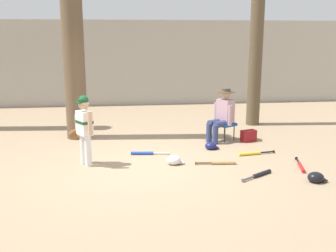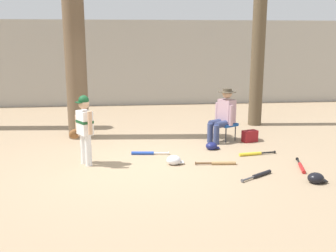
{
  "view_description": "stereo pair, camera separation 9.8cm",
  "coord_description": "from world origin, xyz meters",
  "px_view_note": "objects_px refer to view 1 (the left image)",
  "views": [
    {
      "loc": [
        -0.26,
        -6.94,
        2.33
      ],
      "look_at": [
        0.59,
        -0.04,
        0.75
      ],
      "focal_mm": 42.06,
      "sensor_mm": 36.0,
      "label": 1
    },
    {
      "loc": [
        -0.16,
        -6.95,
        2.33
      ],
      "look_at": [
        0.59,
        -0.04,
        0.75
      ],
      "focal_mm": 42.06,
      "sensor_mm": 36.0,
      "label": 2
    }
  ],
  "objects_px": {
    "seated_spectator": "(222,113)",
    "bat_wood_tan": "(220,163)",
    "young_ballplayer": "(84,126)",
    "batting_helmet_black": "(316,177)",
    "batting_helmet_navy": "(211,146)",
    "folding_stool": "(225,125)",
    "handbag_beside_stool": "(249,136)",
    "batting_helmet_white": "(174,160)",
    "tree_near_player": "(72,29)",
    "bat_yellow_trainer": "(252,153)",
    "bat_blue_youth": "(145,153)",
    "bat_red_barrel": "(301,166)",
    "tree_behind_spectator": "(256,56)",
    "bat_black_composite": "(260,174)"
  },
  "relations": [
    {
      "from": "tree_behind_spectator",
      "to": "batting_helmet_navy",
      "type": "xyz_separation_m",
      "value": [
        -1.67,
        -2.24,
        -1.77
      ]
    },
    {
      "from": "bat_red_barrel",
      "to": "handbag_beside_stool",
      "type": "bearing_deg",
      "value": 100.31
    },
    {
      "from": "batting_helmet_navy",
      "to": "batting_helmet_black",
      "type": "bearing_deg",
      "value": -58.79
    },
    {
      "from": "young_ballplayer",
      "to": "bat_black_composite",
      "type": "distance_m",
      "value": 3.25
    },
    {
      "from": "handbag_beside_stool",
      "to": "bat_wood_tan",
      "type": "bearing_deg",
      "value": -124.23
    },
    {
      "from": "young_ballplayer",
      "to": "handbag_beside_stool",
      "type": "height_order",
      "value": "young_ballplayer"
    },
    {
      "from": "batting_helmet_black",
      "to": "bat_red_barrel",
      "type": "bearing_deg",
      "value": 84.01
    },
    {
      "from": "bat_red_barrel",
      "to": "batting_helmet_white",
      "type": "height_order",
      "value": "batting_helmet_white"
    },
    {
      "from": "young_ballplayer",
      "to": "bat_red_barrel",
      "type": "relative_size",
      "value": 1.68
    },
    {
      "from": "handbag_beside_stool",
      "to": "bat_wood_tan",
      "type": "xyz_separation_m",
      "value": [
        -1.05,
        -1.54,
        -0.1
      ]
    },
    {
      "from": "bat_black_composite",
      "to": "bat_wood_tan",
      "type": "bearing_deg",
      "value": 126.37
    },
    {
      "from": "handbag_beside_stool",
      "to": "bat_wood_tan",
      "type": "distance_m",
      "value": 1.87
    },
    {
      "from": "seated_spectator",
      "to": "batting_helmet_navy",
      "type": "bearing_deg",
      "value": -121.62
    },
    {
      "from": "young_ballplayer",
      "to": "bat_yellow_trainer",
      "type": "bearing_deg",
      "value": 3.93
    },
    {
      "from": "tree_behind_spectator",
      "to": "young_ballplayer",
      "type": "xyz_separation_m",
      "value": [
        -4.23,
        -2.98,
        -1.1
      ]
    },
    {
      "from": "folding_stool",
      "to": "batting_helmet_white",
      "type": "distance_m",
      "value": 2.14
    },
    {
      "from": "bat_wood_tan",
      "to": "bat_yellow_trainer",
      "type": "bearing_deg",
      "value": 32.79
    },
    {
      "from": "young_ballplayer",
      "to": "batting_helmet_navy",
      "type": "xyz_separation_m",
      "value": [
        2.55,
        0.73,
        -0.67
      ]
    },
    {
      "from": "young_ballplayer",
      "to": "bat_blue_youth",
      "type": "bearing_deg",
      "value": 23.85
    },
    {
      "from": "bat_blue_youth",
      "to": "young_ballplayer",
      "type": "bearing_deg",
      "value": -156.15
    },
    {
      "from": "bat_blue_youth",
      "to": "batting_helmet_navy",
      "type": "distance_m",
      "value": 1.43
    },
    {
      "from": "bat_red_barrel",
      "to": "bat_wood_tan",
      "type": "relative_size",
      "value": 1.02
    },
    {
      "from": "seated_spectator",
      "to": "bat_wood_tan",
      "type": "bearing_deg",
      "value": -105.24
    },
    {
      "from": "tree_behind_spectator",
      "to": "bat_yellow_trainer",
      "type": "xyz_separation_m",
      "value": [
        -0.93,
        -2.75,
        -1.81
      ]
    },
    {
      "from": "tree_near_player",
      "to": "bat_red_barrel",
      "type": "xyz_separation_m",
      "value": [
        4.24,
        -2.75,
        -2.46
      ]
    },
    {
      "from": "bat_red_barrel",
      "to": "tree_behind_spectator",
      "type": "bearing_deg",
      "value": 84.84
    },
    {
      "from": "folding_stool",
      "to": "handbag_beside_stool",
      "type": "bearing_deg",
      "value": -18.39
    },
    {
      "from": "young_ballplayer",
      "to": "batting_helmet_navy",
      "type": "height_order",
      "value": "young_ballplayer"
    },
    {
      "from": "folding_stool",
      "to": "bat_blue_youth",
      "type": "height_order",
      "value": "folding_stool"
    },
    {
      "from": "bat_red_barrel",
      "to": "batting_helmet_white",
      "type": "relative_size",
      "value": 2.42
    },
    {
      "from": "seated_spectator",
      "to": "handbag_beside_stool",
      "type": "xyz_separation_m",
      "value": [
        0.6,
        -0.12,
        -0.51
      ]
    },
    {
      "from": "tree_near_player",
      "to": "bat_red_barrel",
      "type": "height_order",
      "value": "tree_near_player"
    },
    {
      "from": "seated_spectator",
      "to": "bat_wood_tan",
      "type": "height_order",
      "value": "seated_spectator"
    },
    {
      "from": "seated_spectator",
      "to": "bat_red_barrel",
      "type": "bearing_deg",
      "value": -65.13
    },
    {
      "from": "bat_blue_youth",
      "to": "batting_helmet_navy",
      "type": "relative_size",
      "value": 2.62
    },
    {
      "from": "bat_yellow_trainer",
      "to": "batting_helmet_black",
      "type": "bearing_deg",
      "value": -71.53
    },
    {
      "from": "folding_stool",
      "to": "seated_spectator",
      "type": "height_order",
      "value": "seated_spectator"
    },
    {
      "from": "young_ballplayer",
      "to": "batting_helmet_black",
      "type": "relative_size",
      "value": 4.12
    },
    {
      "from": "seated_spectator",
      "to": "batting_helmet_black",
      "type": "relative_size",
      "value": 3.79
    },
    {
      "from": "batting_helmet_navy",
      "to": "batting_helmet_black",
      "type": "xyz_separation_m",
      "value": [
        1.27,
        -2.1,
        0.01
      ]
    },
    {
      "from": "tree_near_player",
      "to": "bat_yellow_trainer",
      "type": "distance_m",
      "value": 4.77
    },
    {
      "from": "young_ballplayer",
      "to": "folding_stool",
      "type": "bearing_deg",
      "value": 25.2
    },
    {
      "from": "bat_blue_youth",
      "to": "seated_spectator",
      "type": "bearing_deg",
      "value": 25.77
    },
    {
      "from": "seated_spectator",
      "to": "bat_blue_youth",
      "type": "height_order",
      "value": "seated_spectator"
    },
    {
      "from": "bat_blue_youth",
      "to": "bat_wood_tan",
      "type": "distance_m",
      "value": 1.57
    },
    {
      "from": "tree_near_player",
      "to": "tree_behind_spectator",
      "type": "relative_size",
      "value": 1.41
    },
    {
      "from": "bat_red_barrel",
      "to": "bat_wood_tan",
      "type": "xyz_separation_m",
      "value": [
        -1.4,
        0.38,
        0.0
      ]
    },
    {
      "from": "handbag_beside_stool",
      "to": "batting_helmet_white",
      "type": "relative_size",
      "value": 1.06
    },
    {
      "from": "tree_behind_spectator",
      "to": "batting_helmet_navy",
      "type": "bearing_deg",
      "value": -126.71
    },
    {
      "from": "tree_behind_spectator",
      "to": "seated_spectator",
      "type": "relative_size",
      "value": 3.44
    }
  ]
}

